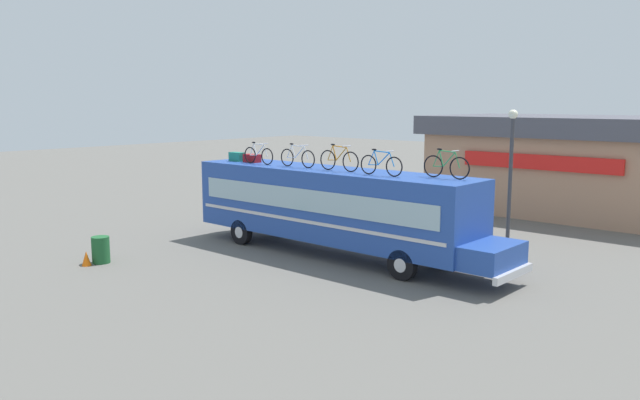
# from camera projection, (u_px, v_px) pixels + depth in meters

# --- Properties ---
(ground_plane) EXTENTS (120.00, 120.00, 0.00)m
(ground_plane) POSITION_uv_depth(u_px,v_px,m) (329.00, 254.00, 23.85)
(ground_plane) COLOR #605E59
(bus) EXTENTS (13.30, 2.54, 3.19)m
(bus) POSITION_uv_depth(u_px,v_px,m) (333.00, 205.00, 23.45)
(bus) COLOR #23479E
(bus) RESTS_ON ground
(luggage_bag_1) EXTENTS (0.66, 0.32, 0.37)m
(luggage_bag_1) POSITION_uv_depth(u_px,v_px,m) (237.00, 157.00, 26.48)
(luggage_bag_1) COLOR #1E7F66
(luggage_bag_1) RESTS_ON bus
(luggage_bag_2) EXTENTS (0.72, 0.38, 0.32)m
(luggage_bag_2) POSITION_uv_depth(u_px,v_px,m) (252.00, 158.00, 26.00)
(luggage_bag_2) COLOR maroon
(luggage_bag_2) RESTS_ON bus
(rooftop_bicycle_1) EXTENTS (1.65, 0.44, 0.87)m
(rooftop_bicycle_1) POSITION_uv_depth(u_px,v_px,m) (258.00, 155.00, 25.22)
(rooftop_bicycle_1) COLOR black
(rooftop_bicycle_1) RESTS_ON bus
(rooftop_bicycle_2) EXTENTS (1.76, 0.44, 0.89)m
(rooftop_bicycle_2) POSITION_uv_depth(u_px,v_px,m) (297.00, 157.00, 24.00)
(rooftop_bicycle_2) COLOR black
(rooftop_bicycle_2) RESTS_ON bus
(rooftop_bicycle_3) EXTENTS (1.78, 0.44, 0.96)m
(rooftop_bicycle_3) POSITION_uv_depth(u_px,v_px,m) (339.00, 160.00, 22.67)
(rooftop_bicycle_3) COLOR black
(rooftop_bicycle_3) RESTS_ON bus
(rooftop_bicycle_4) EXTENTS (1.73, 0.44, 0.89)m
(rooftop_bicycle_4) POSITION_uv_depth(u_px,v_px,m) (381.00, 165.00, 21.29)
(rooftop_bicycle_4) COLOR black
(rooftop_bicycle_4) RESTS_ON bus
(rooftop_bicycle_5) EXTENTS (1.69, 0.44, 0.96)m
(rooftop_bicycle_5) POSITION_uv_depth(u_px,v_px,m) (446.00, 166.00, 20.49)
(rooftop_bicycle_5) COLOR black
(rooftop_bicycle_5) RESTS_ON bus
(roadside_building) EXTENTS (13.68, 8.66, 4.90)m
(roadside_building) POSITION_uv_depth(u_px,v_px,m) (571.00, 163.00, 32.85)
(roadside_building) COLOR tan
(roadside_building) RESTS_ON ground
(trash_bin) EXTENTS (0.62, 0.62, 0.94)m
(trash_bin) POSITION_uv_depth(u_px,v_px,m) (101.00, 250.00, 22.47)
(trash_bin) COLOR #1E592D
(trash_bin) RESTS_ON ground
(traffic_cone) EXTENTS (0.32, 0.32, 0.51)m
(traffic_cone) POSITION_uv_depth(u_px,v_px,m) (86.00, 259.00, 22.10)
(traffic_cone) COLOR orange
(traffic_cone) RESTS_ON ground
(street_lamp) EXTENTS (0.34, 0.34, 5.36)m
(street_lamp) POSITION_uv_depth(u_px,v_px,m) (511.00, 167.00, 23.06)
(street_lamp) COLOR #38383D
(street_lamp) RESTS_ON ground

